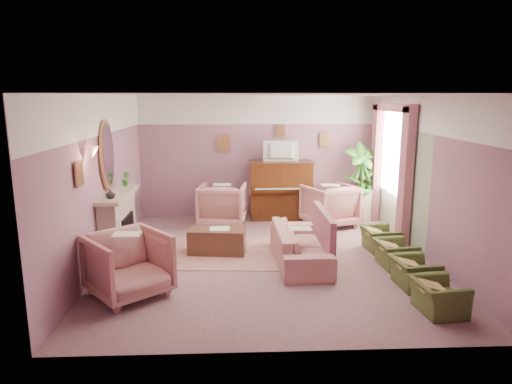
{
  "coord_description": "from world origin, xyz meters",
  "views": [
    {
      "loc": [
        -0.52,
        -7.56,
        2.76
      ],
      "look_at": [
        -0.17,
        0.4,
        1.1
      ],
      "focal_mm": 32.0,
      "sensor_mm": 36.0,
      "label": 1
    }
  ],
  "objects_px": {
    "sofa": "(300,238)",
    "coffee_table": "(217,241)",
    "olive_chair_c": "(395,250)",
    "piano": "(281,191)",
    "side_table": "(362,204)",
    "olive_chair_a": "(438,291)",
    "olive_chair_d": "(380,235)",
    "floral_armchair_front": "(128,261)",
    "floral_armchair_right": "(330,203)",
    "floral_armchair_left": "(222,202)",
    "olive_chair_b": "(414,268)",
    "television": "(281,150)"
  },
  "relations": [
    {
      "from": "floral_armchair_right",
      "to": "floral_armchair_front",
      "type": "bearing_deg",
      "value": -135.92
    },
    {
      "from": "floral_armchair_left",
      "to": "olive_chair_a",
      "type": "xyz_separation_m",
      "value": [
        2.92,
        -4.28,
        -0.22
      ]
    },
    {
      "from": "television",
      "to": "olive_chair_a",
      "type": "bearing_deg",
      "value": -71.62
    },
    {
      "from": "floral_armchair_left",
      "to": "olive_chair_b",
      "type": "relative_size",
      "value": 1.52
    },
    {
      "from": "olive_chair_b",
      "to": "sofa",
      "type": "bearing_deg",
      "value": 143.81
    },
    {
      "from": "piano",
      "to": "floral_armchair_front",
      "type": "distance_m",
      "value": 4.85
    },
    {
      "from": "sofa",
      "to": "coffee_table",
      "type": "bearing_deg",
      "value": 160.63
    },
    {
      "from": "coffee_table",
      "to": "floral_armchair_right",
      "type": "height_order",
      "value": "floral_armchair_right"
    },
    {
      "from": "piano",
      "to": "olive_chair_b",
      "type": "xyz_separation_m",
      "value": [
        1.59,
        -4.01,
        -0.36
      ]
    },
    {
      "from": "sofa",
      "to": "olive_chair_c",
      "type": "height_order",
      "value": "sofa"
    },
    {
      "from": "coffee_table",
      "to": "sofa",
      "type": "distance_m",
      "value": 1.52
    },
    {
      "from": "floral_armchair_right",
      "to": "olive_chair_d",
      "type": "relative_size",
      "value": 1.52
    },
    {
      "from": "sofa",
      "to": "olive_chair_d",
      "type": "height_order",
      "value": "sofa"
    },
    {
      "from": "olive_chair_b",
      "to": "olive_chair_c",
      "type": "height_order",
      "value": "same"
    },
    {
      "from": "sofa",
      "to": "side_table",
      "type": "height_order",
      "value": "sofa"
    },
    {
      "from": "olive_chair_b",
      "to": "olive_chair_d",
      "type": "distance_m",
      "value": 1.64
    },
    {
      "from": "piano",
      "to": "side_table",
      "type": "xyz_separation_m",
      "value": [
        1.88,
        -0.15,
        -0.3
      ]
    },
    {
      "from": "floral_armchair_front",
      "to": "olive_chair_a",
      "type": "height_order",
      "value": "floral_armchair_front"
    },
    {
      "from": "floral_armchair_left",
      "to": "side_table",
      "type": "bearing_deg",
      "value": 7.06
    },
    {
      "from": "piano",
      "to": "olive_chair_d",
      "type": "height_order",
      "value": "piano"
    },
    {
      "from": "floral_armchair_front",
      "to": "side_table",
      "type": "relative_size",
      "value": 1.45
    },
    {
      "from": "sofa",
      "to": "olive_chair_a",
      "type": "height_order",
      "value": "sofa"
    },
    {
      "from": "television",
      "to": "olive_chair_b",
      "type": "distance_m",
      "value": 4.46
    },
    {
      "from": "coffee_table",
      "to": "olive_chair_d",
      "type": "height_order",
      "value": "olive_chair_d"
    },
    {
      "from": "piano",
      "to": "television",
      "type": "bearing_deg",
      "value": -90.0
    },
    {
      "from": "olive_chair_a",
      "to": "olive_chair_d",
      "type": "distance_m",
      "value": 2.46
    },
    {
      "from": "floral_armchair_left",
      "to": "olive_chair_a",
      "type": "distance_m",
      "value": 5.19
    },
    {
      "from": "coffee_table",
      "to": "olive_chair_b",
      "type": "bearing_deg",
      "value": -28.77
    },
    {
      "from": "television",
      "to": "coffee_table",
      "type": "xyz_separation_m",
      "value": [
        -1.37,
        -2.33,
        -1.38
      ]
    },
    {
      "from": "olive_chair_a",
      "to": "television",
      "type": "bearing_deg",
      "value": 108.38
    },
    {
      "from": "floral_armchair_right",
      "to": "olive_chair_c",
      "type": "relative_size",
      "value": 1.52
    },
    {
      "from": "floral_armchair_front",
      "to": "olive_chair_c",
      "type": "relative_size",
      "value": 1.52
    },
    {
      "from": "side_table",
      "to": "olive_chair_c",
      "type": "bearing_deg",
      "value": -95.44
    },
    {
      "from": "floral_armchair_right",
      "to": "olive_chair_d",
      "type": "bearing_deg",
      "value": -70.62
    },
    {
      "from": "television",
      "to": "olive_chair_d",
      "type": "height_order",
      "value": "television"
    },
    {
      "from": "television",
      "to": "sofa",
      "type": "xyz_separation_m",
      "value": [
        0.05,
        -2.83,
        -1.19
      ]
    },
    {
      "from": "television",
      "to": "piano",
      "type": "bearing_deg",
      "value": 90.0
    },
    {
      "from": "piano",
      "to": "floral_armchair_front",
      "type": "xyz_separation_m",
      "value": [
        -2.54,
        -4.13,
        -0.14
      ]
    },
    {
      "from": "coffee_table",
      "to": "floral_armchair_left",
      "type": "bearing_deg",
      "value": 88.54
    },
    {
      "from": "side_table",
      "to": "olive_chair_b",
      "type": "bearing_deg",
      "value": -94.29
    },
    {
      "from": "television",
      "to": "floral_armchair_front",
      "type": "height_order",
      "value": "television"
    },
    {
      "from": "olive_chair_a",
      "to": "sofa",
      "type": "bearing_deg",
      "value": 128.33
    },
    {
      "from": "piano",
      "to": "side_table",
      "type": "height_order",
      "value": "piano"
    },
    {
      "from": "olive_chair_b",
      "to": "olive_chair_d",
      "type": "bearing_deg",
      "value": 90.0
    },
    {
      "from": "side_table",
      "to": "olive_chair_a",
      "type": "bearing_deg",
      "value": -93.54
    },
    {
      "from": "floral_armchair_left",
      "to": "side_table",
      "type": "height_order",
      "value": "floral_armchair_left"
    },
    {
      "from": "floral_armchair_left",
      "to": "olive_chair_d",
      "type": "height_order",
      "value": "floral_armchair_left"
    },
    {
      "from": "sofa",
      "to": "floral_armchair_left",
      "type": "height_order",
      "value": "floral_armchair_left"
    },
    {
      "from": "television",
      "to": "olive_chair_a",
      "type": "distance_m",
      "value": 5.2
    },
    {
      "from": "sofa",
      "to": "floral_armchair_left",
      "type": "xyz_separation_m",
      "value": [
        -1.38,
        2.34,
        0.09
      ]
    }
  ]
}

